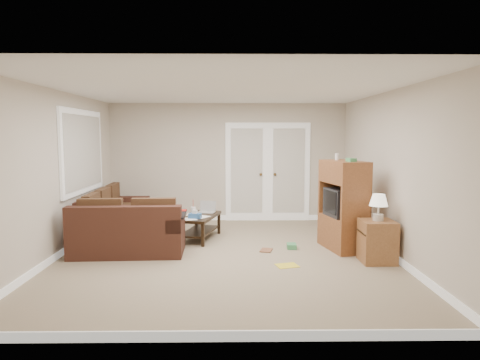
{
  "coord_description": "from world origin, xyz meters",
  "views": [
    {
      "loc": [
        0.14,
        -6.38,
        1.83
      ],
      "look_at": [
        0.23,
        0.57,
        1.1
      ],
      "focal_mm": 32.0,
      "sensor_mm": 36.0,
      "label": 1
    }
  ],
  "objects_px": {
    "sectional_sofa": "(121,226)",
    "tv_armoire": "(343,205)",
    "coffee_table": "(200,226)",
    "side_cabinet": "(377,238)"
  },
  "relations": [
    {
      "from": "sectional_sofa",
      "to": "side_cabinet",
      "type": "relative_size",
      "value": 2.62
    },
    {
      "from": "coffee_table",
      "to": "tv_armoire",
      "type": "bearing_deg",
      "value": -2.78
    },
    {
      "from": "coffee_table",
      "to": "tv_armoire",
      "type": "relative_size",
      "value": 0.74
    },
    {
      "from": "sectional_sofa",
      "to": "coffee_table",
      "type": "xyz_separation_m",
      "value": [
        1.29,
        0.33,
        -0.08
      ]
    },
    {
      "from": "sectional_sofa",
      "to": "side_cabinet",
      "type": "distance_m",
      "value": 4.12
    },
    {
      "from": "coffee_table",
      "to": "tv_armoire",
      "type": "xyz_separation_m",
      "value": [
        2.36,
        -0.7,
        0.49
      ]
    },
    {
      "from": "sectional_sofa",
      "to": "side_cabinet",
      "type": "xyz_separation_m",
      "value": [
        3.97,
        -1.09,
        0.05
      ]
    },
    {
      "from": "coffee_table",
      "to": "sectional_sofa",
      "type": "bearing_deg",
      "value": -151.8
    },
    {
      "from": "sectional_sofa",
      "to": "tv_armoire",
      "type": "xyz_separation_m",
      "value": [
        3.65,
        -0.37,
        0.41
      ]
    },
    {
      "from": "tv_armoire",
      "to": "side_cabinet",
      "type": "height_order",
      "value": "tv_armoire"
    }
  ]
}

